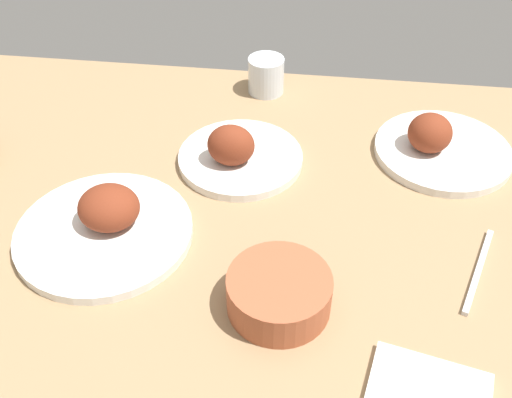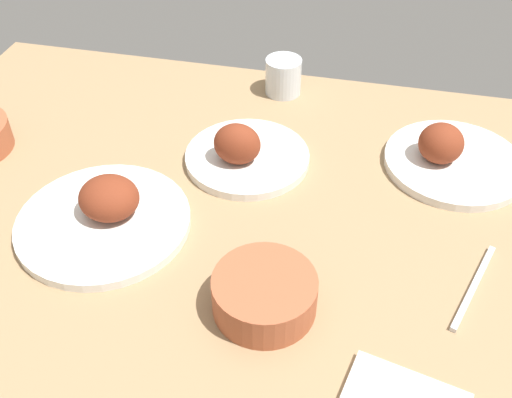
% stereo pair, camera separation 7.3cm
% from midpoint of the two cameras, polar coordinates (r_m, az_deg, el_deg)
% --- Properties ---
extents(dining_table, '(1.40, 0.90, 0.04)m').
position_cam_midpoint_polar(dining_table, '(1.03, 2.04, -1.73)').
color(dining_table, '#937551').
rests_on(dining_table, ground).
extents(plate_far_side, '(0.25, 0.25, 0.09)m').
position_cam_midpoint_polar(plate_far_side, '(1.15, 19.59, 3.72)').
color(plate_far_side, silver).
rests_on(plate_far_side, dining_table).
extents(plate_near_viewer, '(0.28, 0.28, 0.08)m').
position_cam_midpoint_polar(plate_near_viewer, '(0.99, -12.00, -1.51)').
color(plate_near_viewer, silver).
rests_on(plate_near_viewer, dining_table).
extents(plate_center_main, '(0.23, 0.23, 0.09)m').
position_cam_midpoint_polar(plate_center_main, '(1.09, 0.77, 4.32)').
color(plate_center_main, silver).
rests_on(plate_center_main, dining_table).
extents(bowl_potatoes, '(0.15, 0.15, 0.06)m').
position_cam_midpoint_polar(bowl_potatoes, '(0.85, 3.30, -8.94)').
color(bowl_potatoes, '#A35133').
rests_on(bowl_potatoes, dining_table).
extents(water_tumbler, '(0.08, 0.08, 0.08)m').
position_cam_midpoint_polar(water_tumbler, '(1.29, 4.25, 11.44)').
color(water_tumbler, silver).
rests_on(water_tumbler, dining_table).
extents(spoon_loose, '(0.07, 0.18, 0.01)m').
position_cam_midpoint_polar(spoon_loose, '(0.96, 21.96, -7.77)').
color(spoon_loose, silver).
rests_on(spoon_loose, dining_table).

